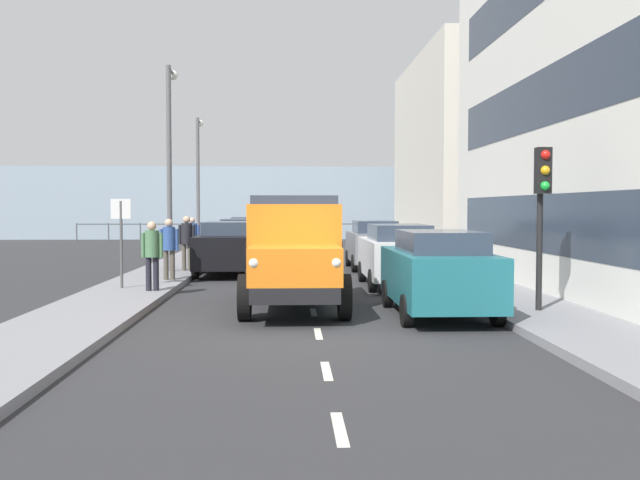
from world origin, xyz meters
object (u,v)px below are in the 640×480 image
object	(u,v)px
pedestrian_in_dark_coat	(152,250)
pedestrian_near_railing	(169,244)
car_grey_kerbside_2	(374,244)
street_sign	(121,227)
car_silver_oppositeside_2	(248,234)
traffic_light_near	(542,193)
car_teal_kerbside_near	(438,272)
lamp_post_promenade	(170,149)
truck_vintage_orange	(294,255)
lamp_post_far	(198,172)
pedestrian_with_bag	(192,236)
car_maroon_oppositeside_1	(240,240)
car_white_kerbside_1	(398,254)
car_black_oppositeside_0	(228,247)
pedestrian_strolling	(187,238)

from	to	relation	value
pedestrian_in_dark_coat	pedestrian_near_railing	world-z (taller)	pedestrian_near_railing
car_grey_kerbside_2	street_sign	distance (m)	10.06
car_silver_oppositeside_2	traffic_light_near	distance (m)	21.69
car_teal_kerbside_near	lamp_post_promenade	bearing A→B (deg)	-52.66
pedestrian_in_dark_coat	lamp_post_promenade	bearing A→B (deg)	-85.18
truck_vintage_orange	car_teal_kerbside_near	bearing A→B (deg)	162.75
pedestrian_in_dark_coat	lamp_post_far	bearing A→B (deg)	-86.90
pedestrian_near_railing	lamp_post_far	size ratio (longest dim) A/B	0.28
truck_vintage_orange	pedestrian_near_railing	bearing A→B (deg)	-55.74
car_grey_kerbside_2	lamp_post_promenade	world-z (taller)	lamp_post_promenade
car_teal_kerbside_near	lamp_post_far	distance (m)	20.43
car_grey_kerbside_2	pedestrian_with_bag	bearing A→B (deg)	-9.39
traffic_light_near	lamp_post_far	distance (m)	21.38
pedestrian_in_dark_coat	car_teal_kerbside_near	bearing A→B (deg)	151.99
car_grey_kerbside_2	lamp_post_far	distance (m)	11.11
truck_vintage_orange	car_maroon_oppositeside_1	world-z (taller)	truck_vintage_orange
car_maroon_oppositeside_1	traffic_light_near	size ratio (longest dim) A/B	1.27
car_white_kerbside_1	car_silver_oppositeside_2	bearing A→B (deg)	-71.39
car_teal_kerbside_near	car_silver_oppositeside_2	size ratio (longest dim) A/B	0.94
car_black_oppositeside_0	car_silver_oppositeside_2	distance (m)	11.09
car_black_oppositeside_0	car_white_kerbside_1	bearing A→B (deg)	143.51
car_teal_kerbside_near	car_black_oppositeside_0	world-z (taller)	same
car_teal_kerbside_near	car_maroon_oppositeside_1	distance (m)	15.38
traffic_light_near	car_black_oppositeside_0	bearing A→B (deg)	-53.64
lamp_post_promenade	car_grey_kerbside_2	bearing A→B (deg)	-163.37
lamp_post_far	pedestrian_strolling	bearing A→B (deg)	95.04
pedestrian_near_railing	pedestrian_strolling	distance (m)	2.93
car_grey_kerbside_2	lamp_post_promenade	bearing A→B (deg)	16.63
car_silver_oppositeside_2	truck_vintage_orange	bearing A→B (deg)	96.21
car_maroon_oppositeside_1	pedestrian_strolling	distance (m)	5.77
car_teal_kerbside_near	lamp_post_promenade	xyz separation A→B (m)	(6.80, -8.92, 3.14)
car_black_oppositeside_0	traffic_light_near	bearing A→B (deg)	126.36
pedestrian_strolling	street_sign	bearing A→B (deg)	79.50
car_black_oppositeside_0	truck_vintage_orange	bearing A→B (deg)	104.43
pedestrian_with_bag	traffic_light_near	world-z (taller)	traffic_light_near
car_white_kerbside_1	pedestrian_with_bag	bearing A→B (deg)	-45.65
pedestrian_in_dark_coat	car_maroon_oppositeside_1	bearing A→B (deg)	-96.94
car_grey_kerbside_2	lamp_post_promenade	size ratio (longest dim) A/B	0.61
lamp_post_far	street_sign	size ratio (longest dim) A/B	2.73
car_teal_kerbside_near	traffic_light_near	bearing A→B (deg)	168.82
car_grey_kerbside_2	car_maroon_oppositeside_1	world-z (taller)	same
car_silver_oppositeside_2	lamp_post_far	size ratio (longest dim) A/B	0.72
pedestrian_in_dark_coat	lamp_post_far	world-z (taller)	lamp_post_far
traffic_light_near	car_maroon_oppositeside_1	bearing A→B (deg)	-65.13
truck_vintage_orange	street_sign	world-z (taller)	truck_vintage_orange
car_silver_oppositeside_2	lamp_post_promenade	bearing A→B (deg)	80.72
truck_vintage_orange	car_teal_kerbside_near	xyz separation A→B (m)	(-2.88, 0.89, -0.28)
car_maroon_oppositeside_1	lamp_post_far	size ratio (longest dim) A/B	0.66
pedestrian_near_railing	car_maroon_oppositeside_1	bearing A→B (deg)	-99.29
car_black_oppositeside_0	car_maroon_oppositeside_1	size ratio (longest dim) A/B	1.08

